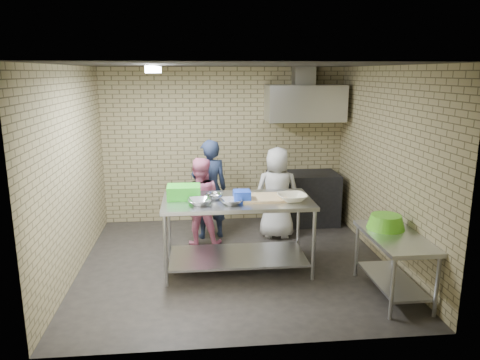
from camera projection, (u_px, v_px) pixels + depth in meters
name	position (u px, v px, depth m)	size (l,w,h in m)	color
floor	(234.00, 263.00, 6.41)	(4.20, 4.20, 0.00)	black
ceiling	(234.00, 65.00, 5.79)	(4.20, 4.20, 0.00)	black
back_wall	(224.00, 146.00, 8.04)	(4.20, 0.06, 2.70)	#8F8359
front_wall	(253.00, 214.00, 4.17)	(4.20, 0.06, 2.70)	#8F8359
left_wall	(72.00, 172.00, 5.90)	(0.06, 4.00, 2.70)	#8F8359
right_wall	(386.00, 166.00, 6.31)	(0.06, 4.00, 2.70)	#8F8359
prep_table	(237.00, 234.00, 6.13)	(1.96, 0.98, 0.98)	#B1B4B8
side_counter	(393.00, 265.00, 5.44)	(0.60, 1.20, 0.75)	silver
stove	(302.00, 198.00, 8.04)	(1.20, 0.70, 0.90)	black
range_hood	(305.00, 103.00, 7.71)	(1.30, 0.60, 0.60)	silver
hood_duct	(304.00, 76.00, 7.75)	(0.35, 0.30, 0.30)	#A5A8AD
wall_shelf	(319.00, 113.00, 7.96)	(0.80, 0.20, 0.04)	#3F2B19
fluorescent_fixture	(154.00, 70.00, 5.71)	(0.10, 1.25, 0.08)	white
green_crate	(184.00, 192.00, 6.05)	(0.44, 0.33, 0.17)	green
blue_tub	(242.00, 196.00, 5.91)	(0.22, 0.22, 0.14)	blue
cutting_board	(264.00, 198.00, 6.03)	(0.60, 0.46, 0.03)	#DAC17D
mixing_bowl_a	(199.00, 202.00, 5.77)	(0.31, 0.31, 0.07)	#BABCC1
mixing_bowl_b	(214.00, 196.00, 6.03)	(0.23, 0.23, 0.07)	#AFB1B6
mixing_bowl_c	(231.00, 202.00, 5.79)	(0.28, 0.28, 0.07)	#B5B8BC
ceramic_bowl	(292.00, 198.00, 5.93)	(0.38, 0.38, 0.09)	beige
green_basin	(386.00, 222.00, 5.57)	(0.46, 0.46, 0.17)	#59C626
bottle_red	(305.00, 106.00, 7.91)	(0.07, 0.07, 0.18)	#B22619
bottle_green	(327.00, 107.00, 7.96)	(0.06, 0.06, 0.15)	green
man_navy	(210.00, 189.00, 7.27)	(0.58, 0.38, 1.59)	#141A32
woman_pink	(200.00, 202.00, 6.97)	(0.66, 0.52, 1.37)	pink
woman_white	(277.00, 193.00, 7.29)	(0.72, 0.47, 1.47)	silver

